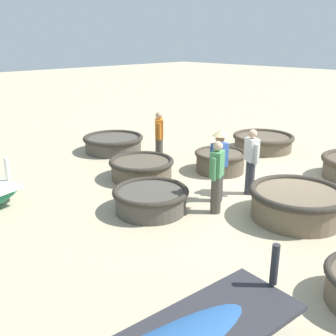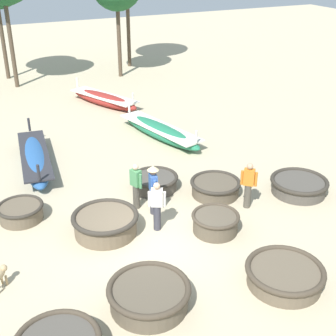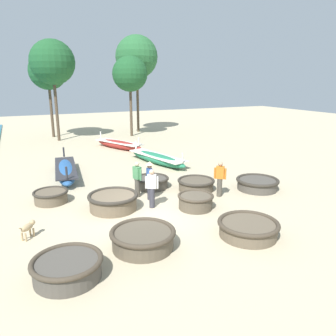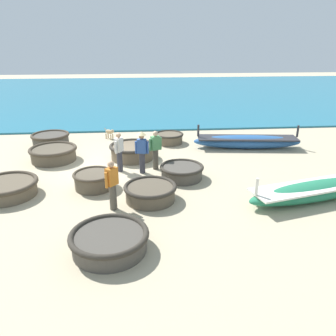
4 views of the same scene
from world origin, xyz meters
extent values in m
plane|color=#BCAD8C|center=(0.00, 0.00, 0.00)|extent=(80.00, 80.00, 0.00)
cylinder|color=brown|center=(2.33, -3.28, 0.22)|extent=(1.85, 1.85, 0.45)
torus|color=#42382B|center=(2.33, -3.28, 0.45)|extent=(2.00, 2.00, 0.15)
cylinder|color=brown|center=(1.96, -0.49, 0.26)|extent=(1.32, 1.32, 0.53)
torus|color=#42382B|center=(1.96, -0.49, 0.53)|extent=(1.43, 1.43, 0.11)
cylinder|color=brown|center=(3.08, 1.43, 0.23)|extent=(1.59, 1.59, 0.47)
torus|color=#332D26|center=(3.08, 1.43, 0.47)|extent=(1.71, 1.71, 0.13)
cylinder|color=brown|center=(-1.02, 0.80, 0.29)|extent=(1.83, 1.83, 0.57)
torus|color=#332D26|center=(-1.02, 0.80, 0.57)|extent=(1.98, 1.98, 0.15)
cylinder|color=#4C473F|center=(5.72, 0.33, 0.22)|extent=(1.81, 1.81, 0.45)
torus|color=#332D26|center=(5.72, 0.33, 0.45)|extent=(1.96, 1.96, 0.15)
cylinder|color=brown|center=(-3.16, 2.62, 0.23)|extent=(1.32, 1.32, 0.46)
torus|color=#332D26|center=(-3.16, 2.62, 0.46)|extent=(1.42, 1.42, 0.11)
cylinder|color=brown|center=(-1.05, -2.57, 0.26)|extent=(1.85, 1.85, 0.52)
torus|color=#42382B|center=(-1.05, -2.57, 0.52)|extent=(2.00, 2.00, 0.15)
cylinder|color=#4C473F|center=(1.38, 2.67, 0.23)|extent=(1.52, 1.52, 0.45)
torus|color=#332D26|center=(1.38, 2.67, 0.45)|extent=(1.64, 1.64, 0.12)
ellipsoid|color=#285693|center=(-2.03, 6.25, 0.31)|extent=(1.55, 5.17, 0.62)
cube|color=#2D2D33|center=(-2.03, 6.25, 0.51)|extent=(1.54, 4.77, 0.06)
cylinder|color=#2D2D33|center=(-1.77, 8.57, 0.85)|extent=(0.10, 0.10, 0.56)
cylinder|color=#2D2D33|center=(-2.29, 3.92, 0.85)|extent=(0.10, 0.10, 0.56)
ellipsoid|color=maroon|center=(2.64, 12.12, 0.30)|extent=(2.79, 4.58, 0.59)
cube|color=silver|center=(2.64, 12.12, 0.48)|extent=(2.67, 4.26, 0.06)
cylinder|color=silver|center=(1.76, 14.04, 0.81)|extent=(0.10, 0.10, 0.53)
cylinder|color=silver|center=(3.51, 10.20, 0.81)|extent=(0.10, 0.10, 0.53)
ellipsoid|color=#237551|center=(3.46, 6.84, 0.29)|extent=(2.18, 5.16, 0.58)
cube|color=silver|center=(3.46, 6.84, 0.47)|extent=(2.13, 4.77, 0.06)
cylinder|color=silver|center=(2.90, 9.10, 0.79)|extent=(0.10, 0.10, 0.52)
cylinder|color=silver|center=(4.02, 4.58, 0.79)|extent=(0.10, 0.10, 0.52)
cylinder|color=#4C473D|center=(0.34, 1.75, 0.41)|extent=(0.22, 0.22, 0.82)
cube|color=#4C8E56|center=(0.34, 1.75, 1.09)|extent=(0.33, 0.40, 0.54)
sphere|color=#DBB28E|center=(0.34, 1.75, 1.47)|extent=(0.20, 0.20, 0.20)
cylinder|color=#4C8E56|center=(0.42, 1.55, 1.04)|extent=(0.09, 0.09, 0.48)
cylinder|color=#4C8E56|center=(0.26, 1.96, 1.04)|extent=(0.09, 0.09, 0.48)
cylinder|color=#383842|center=(0.70, 1.21, 0.41)|extent=(0.22, 0.22, 0.82)
cube|color=#33569E|center=(0.70, 1.21, 1.09)|extent=(0.28, 0.37, 0.54)
sphere|color=#A37556|center=(0.70, 1.21, 1.47)|extent=(0.20, 0.20, 0.20)
cylinder|color=#33569E|center=(0.66, 1.00, 1.04)|extent=(0.09, 0.09, 0.48)
cylinder|color=#33569E|center=(0.74, 1.43, 1.04)|extent=(0.09, 0.09, 0.48)
cone|color=#D1BC84|center=(0.70, 1.21, 1.60)|extent=(0.36, 0.36, 0.14)
cylinder|color=#383842|center=(0.44, 0.33, 0.41)|extent=(0.22, 0.22, 0.82)
cube|color=silver|center=(0.44, 0.33, 1.09)|extent=(0.40, 0.35, 0.54)
sphere|color=tan|center=(0.44, 0.33, 1.47)|extent=(0.20, 0.20, 0.20)
cylinder|color=silver|center=(0.64, 0.23, 1.04)|extent=(0.09, 0.09, 0.48)
cylinder|color=silver|center=(0.24, 0.43, 1.04)|extent=(0.09, 0.09, 0.48)
cylinder|color=#4C473D|center=(3.60, 0.29, 0.41)|extent=(0.22, 0.22, 0.82)
cube|color=orange|center=(3.60, 0.29, 1.09)|extent=(0.40, 0.39, 0.54)
sphere|color=tan|center=(3.60, 0.29, 1.47)|extent=(0.20, 0.20, 0.20)
cylinder|color=orange|center=(3.43, 0.43, 1.04)|extent=(0.09, 0.09, 0.48)
cylinder|color=orange|center=(3.76, 0.14, 1.04)|extent=(0.09, 0.09, 0.48)
sphere|color=tan|center=(-4.02, -0.26, 0.46)|extent=(0.18, 0.18, 0.18)
cylinder|color=tan|center=(-4.11, -0.26, 0.14)|extent=(0.06, 0.06, 0.28)
cylinder|color=tan|center=(-4.01, -0.36, 0.14)|extent=(0.06, 0.06, 0.28)
cylinder|color=#4C3D2D|center=(6.78, 19.31, 2.81)|extent=(0.24, 0.24, 5.63)
cylinder|color=#4C3D2D|center=(-1.16, 19.61, 2.28)|extent=(0.24, 0.24, 4.56)
cylinder|color=#4C3D2D|center=(5.33, 17.12, 2.19)|extent=(0.24, 0.24, 4.37)
cylinder|color=#4C3D2D|center=(-0.96, 17.48, 2.53)|extent=(0.24, 0.24, 5.05)
camera|label=1|loc=(-4.38, 7.91, 3.54)|focal=42.00mm
camera|label=2|loc=(-4.25, -10.47, 7.86)|focal=50.00mm
camera|label=3|loc=(-4.16, -11.02, 4.94)|focal=35.00mm
camera|label=4|loc=(12.62, 1.16, 4.84)|focal=35.00mm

